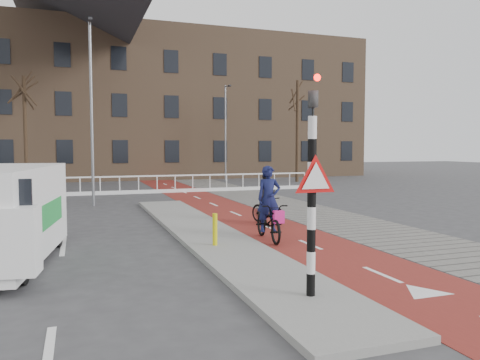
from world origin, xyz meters
name	(u,v)px	position (x,y,z in m)	size (l,w,h in m)	color
ground	(291,269)	(0.00, 0.00, 0.00)	(120.00, 120.00, 0.00)	#38383A
bike_lane	(220,207)	(1.50, 10.00, 0.01)	(2.50, 60.00, 0.01)	maroon
sidewalk	(281,205)	(4.30, 10.00, 0.01)	(3.00, 60.00, 0.01)	slate
curb_island	(207,234)	(-0.70, 4.00, 0.06)	(1.80, 16.00, 0.12)	gray
traffic_signal	(312,180)	(-0.60, -2.02, 1.99)	(0.80, 0.80, 3.68)	black
bollard	(215,229)	(-0.98, 2.25, 0.51)	(0.12, 0.12, 0.78)	#CCC50B
cyclist_near	(269,215)	(0.72, 2.89, 0.68)	(0.83, 1.98, 2.01)	black
cyclist_far	(268,202)	(1.72, 5.38, 0.72)	(0.93, 1.62, 1.71)	black
railing	(60,190)	(-5.00, 17.00, 0.31)	(28.00, 0.10, 0.99)	silver
townhouse_row	(90,82)	(-3.00, 32.00, 7.81)	(46.00, 10.00, 15.90)	#7F6047
tree_mid	(25,131)	(-7.24, 24.70, 3.56)	(0.23, 0.23, 7.11)	black
tree_right	(297,131)	(11.06, 22.22, 3.66)	(0.23, 0.23, 7.32)	black
streetlight_near	(92,115)	(-3.49, 12.30, 3.87)	(0.12, 0.12, 7.75)	slate
streetlight_right	(225,134)	(6.33, 24.61, 3.53)	(0.12, 0.12, 7.07)	slate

